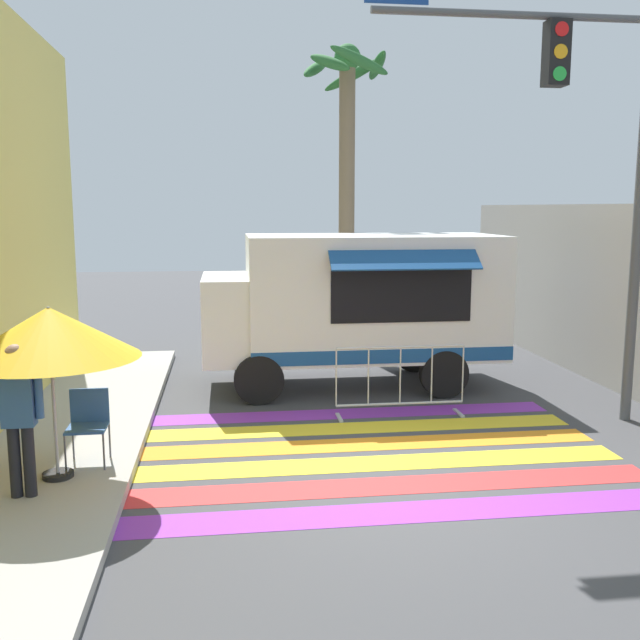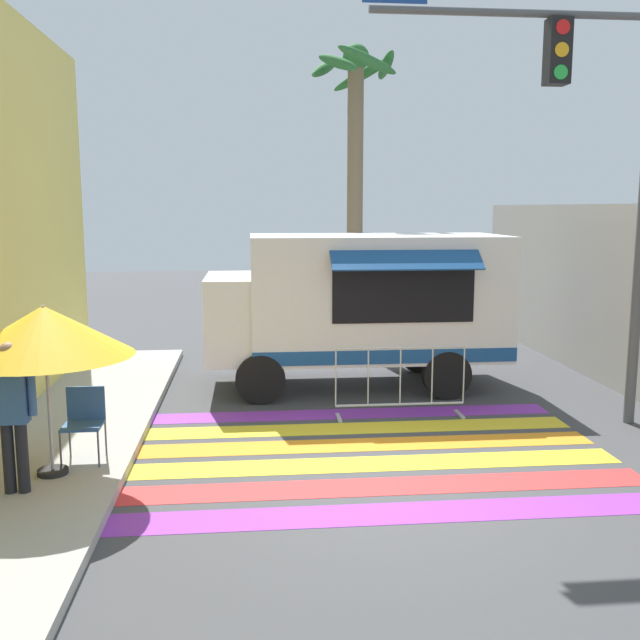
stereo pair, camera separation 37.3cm
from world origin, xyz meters
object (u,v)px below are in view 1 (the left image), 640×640
patio_umbrella (50,333)px  vendor_person (19,411)px  palm_tree (347,150)px  barricade_front (400,381)px  traffic_signal_pole (592,137)px  food_truck (350,300)px  folding_chair (88,419)px

patio_umbrella → vendor_person: bearing=-114.4°
palm_tree → patio_umbrella: bearing=-120.7°
barricade_front → palm_tree: 7.03m
traffic_signal_pole → palm_tree: size_ratio=0.91×
food_truck → patio_umbrella: 6.11m
traffic_signal_pole → folding_chair: traffic_signal_pole is taller
barricade_front → vendor_person: bearing=-150.0°
traffic_signal_pole → barricade_front: bearing=166.5°
traffic_signal_pole → vendor_person: 8.55m
traffic_signal_pole → barricade_front: size_ratio=3.05×
food_truck → traffic_signal_pole: 4.91m
food_truck → folding_chair: 5.64m
vendor_person → barricade_front: size_ratio=0.83×
traffic_signal_pole → folding_chair: bearing=-170.3°
traffic_signal_pole → patio_umbrella: size_ratio=3.09×
folding_chair → barricade_front: 4.81m
barricade_front → palm_tree: bearing=89.0°
patio_umbrella → palm_tree: size_ratio=0.30×
traffic_signal_pole → palm_tree: palm_tree is taller
food_truck → barricade_front: 2.33m
food_truck → traffic_signal_pole: bearing=-40.7°
traffic_signal_pole → vendor_person: bearing=-163.6°
folding_chair → barricade_front: bearing=43.1°
traffic_signal_pole → folding_chair: size_ratio=6.92×
palm_tree → vendor_person: bearing=-120.4°
patio_umbrella → vendor_person: (-0.24, -0.53, -0.76)m
vendor_person → patio_umbrella: bearing=53.2°
folding_chair → palm_tree: 9.68m
vendor_person → palm_tree: size_ratio=0.25×
vendor_person → barricade_front: vendor_person is taller
folding_chair → palm_tree: bearing=79.7°
food_truck → patio_umbrella: food_truck is taller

